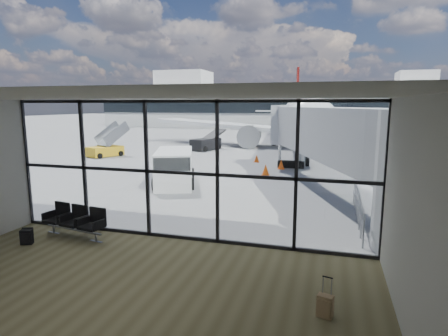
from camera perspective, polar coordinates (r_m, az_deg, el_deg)
The scene contains 22 objects.
ground at distance 51.22m, azimuth 11.03°, elevation 4.60°, with size 220.00×220.00×0.00m, color slate.
lounge_shell at distance 7.74m, azimuth -20.38°, elevation -3.57°, with size 12.02×8.01×4.51m.
glass_curtain_wall at distance 11.93m, azimuth -6.52°, elevation -0.51°, with size 12.10×0.12×4.50m.
jet_bridge at distance 17.98m, azimuth 17.26°, elevation 4.17°, with size 8.00×16.50×4.33m.
apron_railing at distance 14.82m, azimuth 19.79°, elevation -5.08°, with size 0.06×5.46×1.11m.
far_terminal at distance 72.98m, azimuth 12.27°, elevation 9.32°, with size 80.00×12.20×11.00m.
tree_0 at distance 96.52m, azimuth -14.96°, elevation 9.49°, with size 4.95×4.95×7.12m.
tree_1 at distance 93.58m, azimuth -11.77°, elevation 10.00°, with size 5.61×5.61×8.07m.
tree_2 at distance 90.95m, azimuth -8.38°, elevation 10.51°, with size 6.27×6.27×9.03m.
tree_3 at distance 88.63m, azimuth -4.78°, elevation 9.80°, with size 4.95×4.95×7.12m.
tree_4 at distance 86.68m, azimuth -1.02°, elevation 10.24°, with size 5.61×5.61×8.07m.
tree_5 at distance 85.12m, azimuth 2.91°, elevation 10.66°, with size 6.27×6.27×9.03m.
seating_row at distance 13.46m, azimuth -21.59°, elevation -7.29°, with size 2.34×1.01×1.04m.
backpack at distance 13.42m, azimuth -27.88°, elevation -9.25°, with size 0.41×0.40×0.52m.
suitcase at distance 8.43m, azimuth 15.13°, elevation -19.65°, with size 0.36×0.29×0.86m.
airliner at distance 41.26m, azimuth 11.62°, elevation 7.50°, with size 32.09×37.32×9.63m.
service_van at distance 20.47m, azimuth -7.57°, elevation 0.09°, with size 3.30×4.74×1.89m.
belt_loader at distance 36.24m, azimuth -2.69°, elevation 3.78°, with size 2.63×4.37×1.91m.
mobile_stairs at distance 33.29m, azimuth -17.57°, elevation 2.68°, with size 2.73×3.66×2.34m.
traffic_cone_a at distance 23.42m, azimuth 6.37°, elevation -0.28°, with size 0.48×0.48×0.69m.
traffic_cone_b at distance 25.76m, azimuth 8.70°, elevation 0.53°, with size 0.45×0.45×0.65m.
traffic_cone_c at distance 28.65m, azimuth 5.00°, elevation 1.45°, with size 0.41×0.41×0.58m.
Camera 1 is at (4.54, -10.83, 4.34)m, focal length 30.00 mm.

